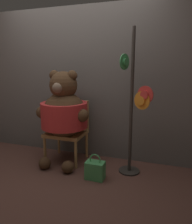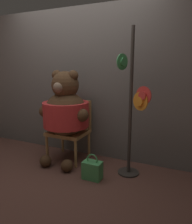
{
  "view_description": "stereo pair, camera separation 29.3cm",
  "coord_description": "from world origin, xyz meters",
  "px_view_note": "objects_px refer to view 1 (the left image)",
  "views": [
    {
      "loc": [
        1.36,
        -2.54,
        1.4
      ],
      "look_at": [
        0.42,
        0.17,
        0.79
      ],
      "focal_mm": 35.0,
      "sensor_mm": 36.0,
      "label": 1
    },
    {
      "loc": [
        1.63,
        -2.43,
        1.4
      ],
      "look_at": [
        0.42,
        0.17,
        0.79
      ],
      "focal_mm": 35.0,
      "sensor_mm": 36.0,
      "label": 2
    }
  ],
  "objects_px": {
    "handbag_on_ground": "(95,170)",
    "hat_display_rack": "(134,111)",
    "chair": "(68,128)",
    "teddy_bear": "(64,112)"
  },
  "relations": [
    {
      "from": "chair",
      "to": "handbag_on_ground",
      "type": "bearing_deg",
      "value": -38.56
    },
    {
      "from": "chair",
      "to": "handbag_on_ground",
      "type": "xyz_separation_m",
      "value": [
        0.59,
        -0.47,
        -0.37
      ]
    },
    {
      "from": "chair",
      "to": "hat_display_rack",
      "type": "xyz_separation_m",
      "value": [
        1.0,
        -0.18,
        0.36
      ]
    },
    {
      "from": "hat_display_rack",
      "to": "handbag_on_ground",
      "type": "height_order",
      "value": "hat_display_rack"
    },
    {
      "from": "handbag_on_ground",
      "to": "hat_display_rack",
      "type": "bearing_deg",
      "value": 35.41
    },
    {
      "from": "hat_display_rack",
      "to": "handbag_on_ground",
      "type": "bearing_deg",
      "value": -144.59
    },
    {
      "from": "chair",
      "to": "handbag_on_ground",
      "type": "height_order",
      "value": "chair"
    },
    {
      "from": "teddy_bear",
      "to": "hat_display_rack",
      "type": "relative_size",
      "value": 0.72
    },
    {
      "from": "chair",
      "to": "teddy_bear",
      "type": "bearing_deg",
      "value": -83.63
    },
    {
      "from": "teddy_bear",
      "to": "hat_display_rack",
      "type": "distance_m",
      "value": 0.99
    }
  ]
}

